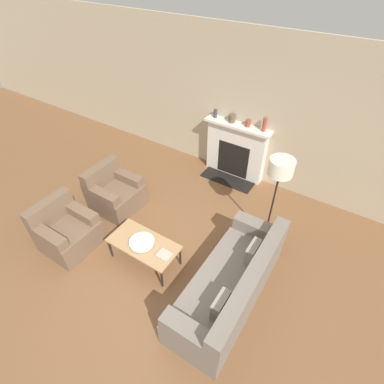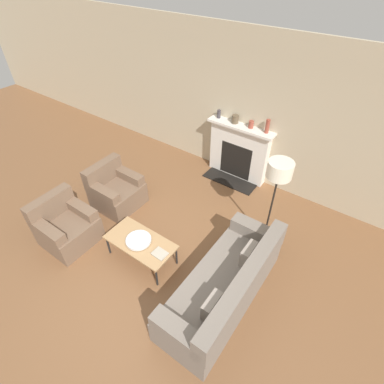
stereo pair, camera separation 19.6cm
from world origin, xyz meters
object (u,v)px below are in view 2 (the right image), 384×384
(armchair_near, at_px, (66,226))
(mantel_vase_center_left, at_px, (235,119))
(mantel_vase_center_right, at_px, (251,124))
(mantel_vase_left, at_px, (219,114))
(coffee_table, at_px, (140,243))
(book, at_px, (160,254))
(mantel_vase_right, at_px, (267,126))
(floor_lamp, at_px, (278,176))
(fireplace, at_px, (238,152))
(couch, at_px, (226,286))
(bowl, at_px, (139,240))
(armchair_far, at_px, (116,191))

(armchair_near, height_order, mantel_vase_center_left, mantel_vase_center_left)
(mantel_vase_center_left, bearing_deg, mantel_vase_center_right, 0.00)
(mantel_vase_left, bearing_deg, armchair_near, -105.44)
(coffee_table, bearing_deg, armchair_near, -161.76)
(book, height_order, mantel_vase_right, mantel_vase_right)
(floor_lamp, bearing_deg, mantel_vase_center_right, 129.58)
(armchair_near, relative_size, mantel_vase_center_left, 5.31)
(fireplace, distance_m, mantel_vase_center_right, 0.71)
(couch, xyz_separation_m, floor_lamp, (-0.02, 1.36, 1.03))
(bowl, xyz_separation_m, mantel_vase_right, (0.66, 2.85, 0.88))
(coffee_table, distance_m, bowl, 0.07)
(floor_lamp, bearing_deg, mantel_vase_center_left, 137.38)
(armchair_near, xyz_separation_m, mantel_vase_right, (1.93, 3.26, 1.01))
(couch, bearing_deg, mantel_vase_center_right, -157.51)
(mantel_vase_left, bearing_deg, couch, -55.81)
(armchair_near, distance_m, book, 1.75)
(mantel_vase_center_right, height_order, mantel_vase_right, mantel_vase_right)
(fireplace, bearing_deg, armchair_near, -113.68)
(mantel_vase_left, bearing_deg, book, -74.46)
(fireplace, relative_size, armchair_far, 1.65)
(bowl, bearing_deg, couch, 6.70)
(armchair_far, distance_m, book, 1.84)
(mantel_vase_right, bearing_deg, fireplace, -178.42)
(mantel_vase_center_right, relative_size, mantel_vase_right, 0.54)
(armchair_far, relative_size, mantel_vase_center_left, 5.31)
(armchair_far, relative_size, coffee_table, 0.75)
(fireplace, xyz_separation_m, armchair_near, (-1.42, -3.25, -0.27))
(mantel_vase_center_right, bearing_deg, book, -88.39)
(couch, distance_m, book, 1.05)
(floor_lamp, bearing_deg, fireplace, 134.42)
(mantel_vase_left, relative_size, mantel_vase_right, 0.62)
(mantel_vase_center_right, distance_m, mantel_vase_right, 0.33)
(fireplace, height_order, mantel_vase_center_left, mantel_vase_center_left)
(fireplace, bearing_deg, coffee_table, -92.72)
(fireplace, distance_m, mantel_vase_left, 0.87)
(armchair_far, xyz_separation_m, floor_lamp, (2.71, 0.82, 1.04))
(armchair_far, bearing_deg, coffee_table, -118.29)
(armchair_near, bearing_deg, fireplace, -23.68)
(armchair_near, bearing_deg, couch, -78.02)
(bowl, bearing_deg, mantel_vase_center_left, 90.13)
(floor_lamp, xyz_separation_m, mantel_vase_center_left, (-1.44, 1.32, -0.08))
(bowl, relative_size, mantel_vase_center_left, 2.49)
(floor_lamp, relative_size, mantel_vase_center_left, 10.21)
(coffee_table, relative_size, bowl, 2.82)
(armchair_far, distance_m, mantel_vase_center_right, 2.85)
(bowl, bearing_deg, armchair_near, -162.27)
(armchair_far, bearing_deg, mantel_vase_center_right, -36.97)
(armchair_near, distance_m, floor_lamp, 3.49)
(couch, distance_m, bowl, 1.46)
(mantel_vase_left, height_order, mantel_vase_right, mantel_vase_right)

